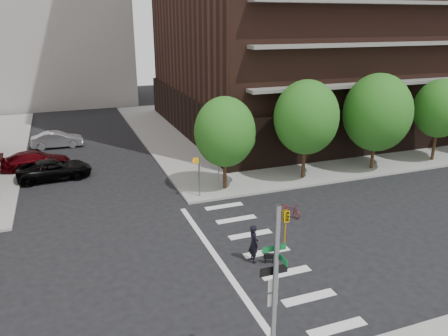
{
  "coord_description": "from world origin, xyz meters",
  "views": [
    {
      "loc": [
        -5.72,
        -17.14,
        10.91
      ],
      "look_at": [
        3.0,
        6.0,
        2.5
      ],
      "focal_mm": 35.0,
      "sensor_mm": 36.0,
      "label": 1
    }
  ],
  "objects_px": {
    "traffic_signal": "(275,312)",
    "parked_car_silver": "(57,140)",
    "dog_walker": "(254,243)",
    "parked_car_black": "(54,169)",
    "parked_car_maroon": "(36,161)",
    "scooter": "(290,209)"
  },
  "relations": [
    {
      "from": "dog_walker",
      "to": "parked_car_silver",
      "type": "bearing_deg",
      "value": 21.98
    },
    {
      "from": "traffic_signal",
      "to": "parked_car_black",
      "type": "distance_m",
      "value": 23.36
    },
    {
      "from": "traffic_signal",
      "to": "parked_car_silver",
      "type": "bearing_deg",
      "value": 100.77
    },
    {
      "from": "parked_car_black",
      "to": "scooter",
      "type": "xyz_separation_m",
      "value": [
        12.84,
        -11.55,
        -0.31
      ]
    },
    {
      "from": "parked_car_maroon",
      "to": "parked_car_silver",
      "type": "bearing_deg",
      "value": -18.82
    },
    {
      "from": "parked_car_silver",
      "to": "dog_walker",
      "type": "distance_m",
      "value": 25.56
    },
    {
      "from": "traffic_signal",
      "to": "scooter",
      "type": "relative_size",
      "value": 3.89
    },
    {
      "from": "traffic_signal",
      "to": "parked_car_maroon",
      "type": "relative_size",
      "value": 1.2
    },
    {
      "from": "scooter",
      "to": "dog_walker",
      "type": "xyz_separation_m",
      "value": [
        -4.11,
        -3.9,
        0.53
      ]
    },
    {
      "from": "dog_walker",
      "to": "parked_car_black",
      "type": "bearing_deg",
      "value": 32.18
    },
    {
      "from": "parked_car_maroon",
      "to": "scooter",
      "type": "xyz_separation_m",
      "value": [
        14.16,
        -14.24,
        -0.32
      ]
    },
    {
      "from": "parked_car_black",
      "to": "parked_car_maroon",
      "type": "bearing_deg",
      "value": 23.22
    },
    {
      "from": "scooter",
      "to": "dog_walker",
      "type": "relative_size",
      "value": 0.82
    },
    {
      "from": "parked_car_maroon",
      "to": "scooter",
      "type": "relative_size",
      "value": 3.25
    },
    {
      "from": "traffic_signal",
      "to": "parked_car_silver",
      "type": "height_order",
      "value": "traffic_signal"
    },
    {
      "from": "traffic_signal",
      "to": "dog_walker",
      "type": "bearing_deg",
      "value": 70.21
    },
    {
      "from": "parked_car_maroon",
      "to": "scooter",
      "type": "distance_m",
      "value": 20.08
    },
    {
      "from": "parked_car_maroon",
      "to": "dog_walker",
      "type": "relative_size",
      "value": 2.66
    },
    {
      "from": "traffic_signal",
      "to": "parked_car_silver",
      "type": "distance_m",
      "value": 31.72
    },
    {
      "from": "traffic_signal",
      "to": "dog_walker",
      "type": "xyz_separation_m",
      "value": [
        2.51,
        6.97,
        -1.76
      ]
    },
    {
      "from": "parked_car_black",
      "to": "scooter",
      "type": "distance_m",
      "value": 17.27
    },
    {
      "from": "parked_car_black",
      "to": "dog_walker",
      "type": "relative_size",
      "value": 2.73
    }
  ]
}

